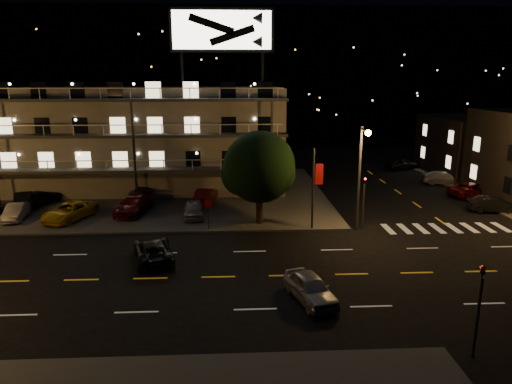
{
  "coord_description": "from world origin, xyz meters",
  "views": [
    {
      "loc": [
        -1.02,
        -25.07,
        11.46
      ],
      "look_at": [
        0.64,
        8.0,
        3.17
      ],
      "focal_mm": 32.0,
      "sensor_mm": 36.0,
      "label": 1
    }
  ],
  "objects_px": {
    "tree": "(259,169)",
    "road_car_east": "(310,288)",
    "lot_car_7": "(137,196)",
    "side_car_0": "(493,205)",
    "lot_car_4": "(194,209)",
    "lot_car_2": "(70,211)",
    "road_car_west": "(153,250)"
  },
  "relations": [
    {
      "from": "tree",
      "to": "road_car_east",
      "type": "xyz_separation_m",
      "value": [
        2.02,
        -12.96,
        -3.84
      ]
    },
    {
      "from": "lot_car_7",
      "to": "road_car_east",
      "type": "height_order",
      "value": "lot_car_7"
    },
    {
      "from": "lot_car_7",
      "to": "side_car_0",
      "type": "xyz_separation_m",
      "value": [
        31.69,
        -4.03,
        -0.1
      ]
    },
    {
      "from": "road_car_east",
      "to": "lot_car_7",
      "type": "bearing_deg",
      "value": 106.91
    },
    {
      "from": "lot_car_4",
      "to": "lot_car_7",
      "type": "distance_m",
      "value": 7.24
    },
    {
      "from": "tree",
      "to": "lot_car_4",
      "type": "height_order",
      "value": "tree"
    },
    {
      "from": "lot_car_4",
      "to": "tree",
      "type": "bearing_deg",
      "value": -23.7
    },
    {
      "from": "lot_car_4",
      "to": "lot_car_7",
      "type": "bearing_deg",
      "value": 136.46
    },
    {
      "from": "lot_car_7",
      "to": "lot_car_4",
      "type": "bearing_deg",
      "value": 129.02
    },
    {
      "from": "lot_car_7",
      "to": "tree",
      "type": "bearing_deg",
      "value": 137.73
    },
    {
      "from": "lot_car_7",
      "to": "side_car_0",
      "type": "distance_m",
      "value": 31.95
    },
    {
      "from": "tree",
      "to": "lot_car_2",
      "type": "relative_size",
      "value": 1.46
    },
    {
      "from": "tree",
      "to": "side_car_0",
      "type": "relative_size",
      "value": 1.78
    },
    {
      "from": "lot_car_4",
      "to": "lot_car_7",
      "type": "relative_size",
      "value": 0.9
    },
    {
      "from": "lot_car_7",
      "to": "road_car_east",
      "type": "relative_size",
      "value": 1.06
    },
    {
      "from": "lot_car_7",
      "to": "lot_car_2",
      "type": "bearing_deg",
      "value": 35.79
    },
    {
      "from": "lot_car_2",
      "to": "side_car_0",
      "type": "distance_m",
      "value": 36.22
    },
    {
      "from": "side_car_0",
      "to": "road_car_west",
      "type": "distance_m",
      "value": 29.54
    },
    {
      "from": "lot_car_4",
      "to": "lot_car_7",
      "type": "xyz_separation_m",
      "value": [
        -5.58,
        4.61,
        -0.04
      ]
    },
    {
      "from": "road_car_west",
      "to": "lot_car_7",
      "type": "bearing_deg",
      "value": -89.1
    },
    {
      "from": "road_car_west",
      "to": "road_car_east",
      "type": "bearing_deg",
      "value": 132.78
    },
    {
      "from": "tree",
      "to": "lot_car_7",
      "type": "height_order",
      "value": "tree"
    },
    {
      "from": "lot_car_2",
      "to": "side_car_0",
      "type": "bearing_deg",
      "value": 23.32
    },
    {
      "from": "side_car_0",
      "to": "road_car_east",
      "type": "relative_size",
      "value": 1.01
    },
    {
      "from": "lot_car_4",
      "to": "side_car_0",
      "type": "relative_size",
      "value": 0.95
    },
    {
      "from": "road_car_east",
      "to": "road_car_west",
      "type": "xyz_separation_m",
      "value": [
        -9.22,
        5.93,
        -0.02
      ]
    },
    {
      "from": "tree",
      "to": "lot_car_4",
      "type": "bearing_deg",
      "value": 160.25
    },
    {
      "from": "lot_car_2",
      "to": "lot_car_7",
      "type": "distance_m",
      "value": 6.64
    },
    {
      "from": "tree",
      "to": "lot_car_7",
      "type": "distance_m",
      "value": 13.27
    },
    {
      "from": "tree",
      "to": "side_car_0",
      "type": "height_order",
      "value": "tree"
    },
    {
      "from": "tree",
      "to": "lot_car_7",
      "type": "relative_size",
      "value": 1.68
    },
    {
      "from": "road_car_east",
      "to": "lot_car_2",
      "type": "bearing_deg",
      "value": 123.38
    }
  ]
}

